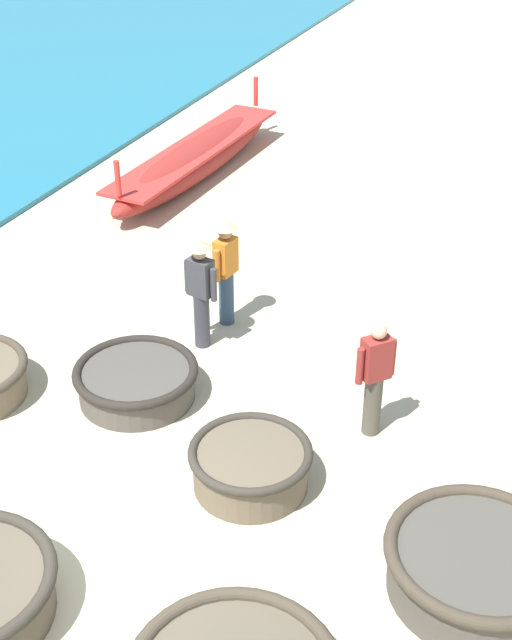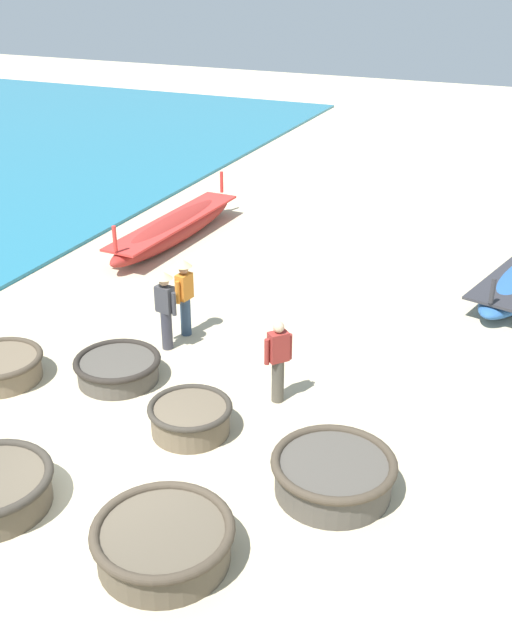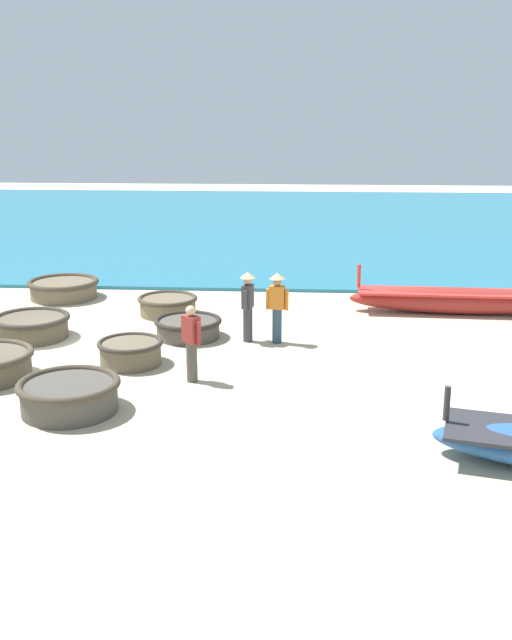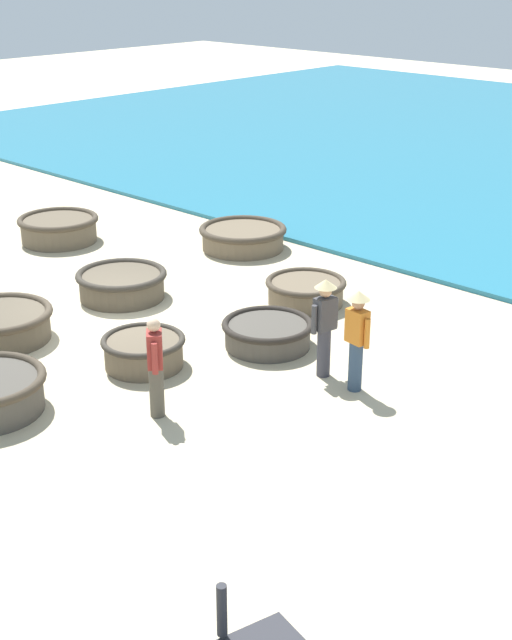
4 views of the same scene
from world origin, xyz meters
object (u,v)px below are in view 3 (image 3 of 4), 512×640
coracle_beside_post (188,327)px  fisherman_with_hat (248,302)px  coracle_front_right (69,394)px  fisherman_standing_left (191,341)px  coracle_upturned (32,326)px  long_boat_white_hull (460,300)px  fisherman_crouching (277,303)px  coracle_far_right (130,351)px  coracle_nearest (64,288)px  coracle_center (168,305)px

coracle_beside_post → fisherman_with_hat: fisherman_with_hat is taller
coracle_front_right → fisherman_with_hat: (-4.45, 2.89, 0.63)m
coracle_beside_post → fisherman_standing_left: size_ratio=1.03×
coracle_upturned → fisherman_standing_left: size_ratio=1.15×
coracle_upturned → long_boat_white_hull: 11.03m
fisherman_crouching → fisherman_standing_left: size_ratio=1.06×
coracle_far_right → fisherman_standing_left: bearing=56.9°
coracle_far_right → coracle_upturned: bearing=-122.1°
coracle_far_right → coracle_beside_post: bearing=155.2°
coracle_upturned → coracle_nearest: (-3.94, -0.48, -0.01)m
coracle_center → fisherman_crouching: fisherman_crouching is taller
coracle_center → coracle_front_right: 6.71m
coracle_far_right → coracle_nearest: bearing=-150.1°
coracle_upturned → coracle_beside_post: size_ratio=1.12×
fisherman_crouching → coracle_beside_post: bearing=-97.3°
coracle_upturned → fisherman_crouching: bearing=90.1°
coracle_far_right → fisherman_standing_left: (0.96, 1.47, 0.55)m
coracle_far_right → long_boat_white_hull: (-4.68, 7.85, 0.08)m
coracle_center → coracle_front_right: (6.68, -0.59, 0.05)m
coracle_center → coracle_beside_post: size_ratio=0.98×
fisherman_with_hat → fisherman_crouching: 0.69m
coracle_front_right → coracle_beside_post: 4.89m
coracle_nearest → fisherman_standing_left: size_ratio=1.29×
coracle_upturned → coracle_beside_post: bearing=94.4°
fisherman_standing_left → coracle_center: bearing=-164.5°
coracle_beside_post → fisherman_with_hat: size_ratio=0.97×
coracle_beside_post → fisherman_crouching: (0.27, 2.14, 0.70)m
coracle_far_right → coracle_front_right: bearing=-10.9°
long_boat_white_hull → fisherman_crouching: 5.64m
coracle_nearest → coracle_center: bearing=63.8°
coracle_beside_post → long_boat_white_hull: long_boat_white_hull is taller
coracle_center → coracle_far_right: 4.03m
coracle_far_right → fisherman_with_hat: fisherman_with_hat is taller
fisherman_with_hat → coracle_beside_post: bearing=-98.7°
coracle_far_right → long_boat_white_hull: 9.14m
coracle_center → fisherman_standing_left: (4.99, 1.39, 0.56)m
long_boat_white_hull → fisherman_with_hat: (2.88, -5.47, 0.59)m
coracle_center → fisherman_with_hat: size_ratio=0.95×
coracle_front_right → coracle_beside_post: (-4.67, 1.44, -0.07)m
coracle_front_right → fisherman_with_hat: bearing=147.0°
coracle_center → fisherman_crouching: bearing=52.6°
coracle_far_right → coracle_nearest: size_ratio=0.69×
fisherman_with_hat → fisherman_standing_left: fisherman_with_hat is taller
coracle_beside_post → fisherman_crouching: bearing=82.7°
coracle_beside_post → fisherman_standing_left: (2.98, 0.54, 0.58)m
long_boat_white_hull → fisherman_standing_left: bearing=-48.5°
coracle_far_right → coracle_front_right: (2.65, -0.51, 0.04)m
coracle_center → fisherman_standing_left: fisherman_standing_left is taller
coracle_center → coracle_far_right: size_ratio=1.13×
coracle_nearest → coracle_beside_post: bearing=48.9°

